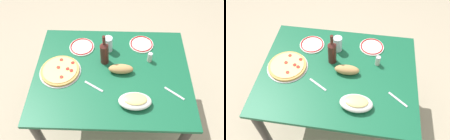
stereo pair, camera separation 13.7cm
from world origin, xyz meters
TOP-DOWN VIEW (x-y plane):
  - ground_plane at (0.00, 0.00)m, footprint 8.00×8.00m
  - dining_table at (0.00, 0.00)m, footprint 1.26×0.99m
  - pepperoni_pizza at (0.42, 0.01)m, footprint 0.33×0.33m
  - baked_pasta_dish at (-0.17, 0.29)m, footprint 0.24×0.15m
  - wine_bottle at (0.06, -0.11)m, footprint 0.07×0.07m
  - water_glass at (0.04, -0.25)m, footprint 0.08×0.08m
  - side_plate_near at (0.27, -0.27)m, footprint 0.22×0.22m
  - side_plate_far at (-0.25, -0.32)m, footprint 0.21×0.21m
  - bread_loaf at (-0.07, -0.01)m, footprint 0.20×0.08m
  - spice_shaker at (-0.31, -0.14)m, footprint 0.04×0.04m
  - fork_left at (-0.47, 0.19)m, footprint 0.14×0.12m
  - fork_right at (0.14, 0.14)m, footprint 0.15×0.10m

SIDE VIEW (x-z plane):
  - ground_plane at x=0.00m, z-range 0.00..0.00m
  - dining_table at x=0.00m, z-range 0.25..0.95m
  - fork_left at x=-0.47m, z-range 0.71..0.71m
  - fork_right at x=0.14m, z-range 0.71..0.71m
  - side_plate_near at x=0.27m, z-range 0.71..0.73m
  - side_plate_far at x=-0.25m, z-range 0.71..0.73m
  - pepperoni_pizza at x=0.42m, z-range 0.70..0.74m
  - bread_loaf at x=-0.07m, z-range 0.71..0.78m
  - baked_pasta_dish at x=-0.17m, z-range 0.71..0.79m
  - spice_shaker at x=-0.31m, z-range 0.71..0.79m
  - water_glass at x=0.04m, z-range 0.71..0.84m
  - wine_bottle at x=0.06m, z-range 0.68..0.96m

